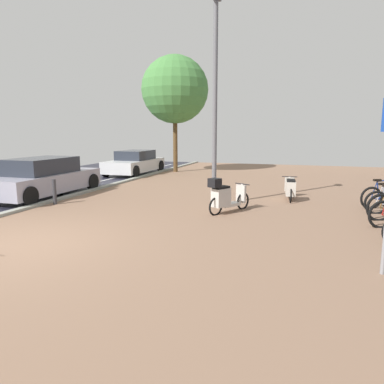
# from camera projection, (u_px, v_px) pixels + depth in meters

# --- Properties ---
(ground) EXTENTS (21.00, 40.00, 0.13)m
(ground) POSITION_uv_depth(u_px,v_px,m) (80.00, 254.00, 6.80)
(ground) COLOR black
(bicycle_rack_05) EXTENTS (1.25, 0.60, 0.95)m
(bicycle_rack_05) POSITION_uv_depth(u_px,v_px,m) (381.00, 197.00, 10.68)
(bicycle_rack_05) COLOR black
(bicycle_rack_05) RESTS_ON ground
(scooter_near) EXTENTS (0.52, 1.69, 0.75)m
(scooter_near) POSITION_uv_depth(u_px,v_px,m) (290.00, 189.00, 11.93)
(scooter_near) COLOR black
(scooter_near) RESTS_ON ground
(scooter_mid) EXTENTS (1.00, 1.50, 1.04)m
(scooter_mid) POSITION_uv_depth(u_px,v_px,m) (225.00, 197.00, 10.02)
(scooter_mid) COLOR black
(scooter_mid) RESTS_ON ground
(parked_car_near) EXTENTS (1.88, 4.43, 1.36)m
(parked_car_near) POSITION_uv_depth(u_px,v_px,m) (44.00, 178.00, 12.69)
(parked_car_near) COLOR #A4A1B1
(parked_car_near) RESTS_ON ground
(parked_car_far) EXTENTS (1.85, 4.23, 1.26)m
(parked_car_far) POSITION_uv_depth(u_px,v_px,m) (135.00, 163.00, 19.39)
(parked_car_far) COLOR silver
(parked_car_far) RESTS_ON ground
(lamp_post) EXTENTS (0.20, 0.52, 6.18)m
(lamp_post) POSITION_uv_depth(u_px,v_px,m) (215.00, 92.00, 10.65)
(lamp_post) COLOR slate
(lamp_post) RESTS_ON ground
(street_tree) EXTENTS (3.69, 3.69, 6.39)m
(street_tree) POSITION_uv_depth(u_px,v_px,m) (175.00, 90.00, 19.73)
(street_tree) COLOR brown
(street_tree) RESTS_ON ground
(bollard_far) EXTENTS (0.12, 0.12, 0.79)m
(bollard_far) POSITION_uv_depth(u_px,v_px,m) (54.00, 192.00, 11.23)
(bollard_far) COLOR #38383D
(bollard_far) RESTS_ON ground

